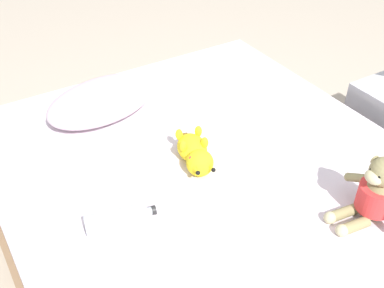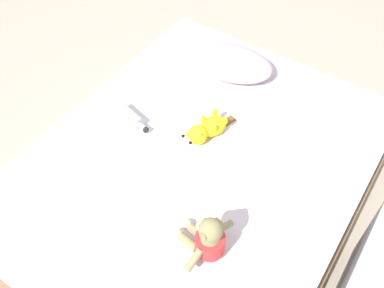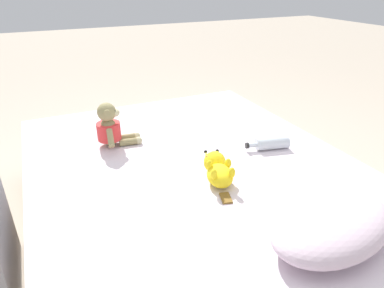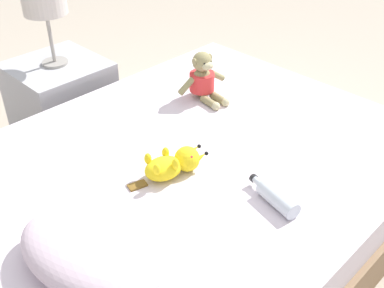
{
  "view_description": "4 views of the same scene",
  "coord_description": "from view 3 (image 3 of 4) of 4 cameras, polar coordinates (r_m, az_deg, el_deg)",
  "views": [
    {
      "loc": [
        -0.76,
        -1.0,
        1.53
      ],
      "look_at": [
        -0.03,
        0.18,
        0.46
      ],
      "focal_mm": 43.86,
      "sensor_mm": 36.0,
      "label": 1
    },
    {
      "loc": [
        0.69,
        -1.06,
        2.01
      ],
      "look_at": [
        -0.01,
        -0.03,
        0.53
      ],
      "focal_mm": 39.25,
      "sensor_mm": 36.0,
      "label": 2
    },
    {
      "loc": [
        0.59,
        1.24,
        1.21
      ],
      "look_at": [
        -0.02,
        -0.07,
        0.48
      ],
      "focal_mm": 31.38,
      "sensor_mm": 36.0,
      "label": 3
    },
    {
      "loc": [
        -1.09,
        1.1,
        1.52
      ],
      "look_at": [
        0.0,
        0.0,
        0.45
      ],
      "focal_mm": 43.55,
      "sensor_mm": 36.0,
      "label": 4
    }
  ],
  "objects": [
    {
      "name": "ground_plane",
      "position": [
        1.82,
        0.46,
        -14.67
      ],
      "size": [
        16.0,
        16.0,
        0.0
      ],
      "primitive_type": "plane",
      "color": "#B7A893"
    },
    {
      "name": "plush_yellow_creature",
      "position": [
        1.47,
        4.38,
        -4.29
      ],
      "size": [
        0.16,
        0.33,
        0.1
      ],
      "color": "yellow",
      "rests_on": "bed"
    },
    {
      "name": "plush_monkey",
      "position": [
        1.79,
        -13.65,
        2.66
      ],
      "size": [
        0.24,
        0.29,
        0.24
      ],
      "color": "#8E8456",
      "rests_on": "bed"
    },
    {
      "name": "pillow",
      "position": [
        1.23,
        22.67,
        -12.44
      ],
      "size": [
        0.55,
        0.39,
        0.13
      ],
      "color": "silver",
      "rests_on": "bed"
    },
    {
      "name": "bed",
      "position": [
        1.7,
        0.49,
        -9.65
      ],
      "size": [
        1.53,
        1.92,
        0.4
      ],
      "color": "#846647",
      "rests_on": "ground_plane"
    },
    {
      "name": "glass_bottle",
      "position": [
        1.77,
        13.29,
        0.12
      ],
      "size": [
        0.23,
        0.1,
        0.06
      ],
      "color": "silver",
      "rests_on": "bed"
    }
  ]
}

